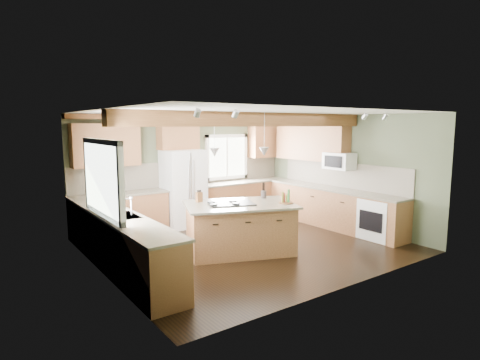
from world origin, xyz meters
TOP-DOWN VIEW (x-y plane):
  - floor at (0.00, 0.00)m, footprint 5.60×5.60m
  - ceiling at (0.00, 0.00)m, footprint 5.60×5.60m
  - wall_back at (0.00, 2.50)m, footprint 5.60×0.00m
  - wall_left at (-2.80, 0.00)m, footprint 0.00×5.00m
  - wall_right at (2.80, 0.00)m, footprint 0.00×5.00m
  - ceiling_beam at (0.00, -0.22)m, footprint 5.55×0.26m
  - soffit_trim at (0.00, 2.40)m, footprint 5.55×0.20m
  - backsplash_back at (0.00, 2.48)m, footprint 5.58×0.03m
  - backsplash_right at (2.78, 0.05)m, footprint 0.03×3.70m
  - base_cab_back_left at (-1.79, 2.20)m, footprint 2.02×0.60m
  - counter_back_left at (-1.79, 2.20)m, footprint 2.06×0.64m
  - base_cab_back_right at (1.49, 2.20)m, footprint 2.62×0.60m
  - counter_back_right at (1.49, 2.20)m, footprint 2.66×0.64m
  - base_cab_left at (-2.50, 0.05)m, footprint 0.60×3.70m
  - counter_left at (-2.50, 0.05)m, footprint 0.64×3.74m
  - base_cab_right at (2.50, 0.05)m, footprint 0.60×3.70m
  - counter_right at (2.50, 0.05)m, footprint 0.64×3.74m
  - upper_cab_back_left at (-1.99, 2.33)m, footprint 1.40×0.35m
  - upper_cab_over_fridge at (-0.30, 2.33)m, footprint 0.96×0.35m
  - upper_cab_right at (2.62, 0.90)m, footprint 0.35×2.20m
  - upper_cab_back_corner at (2.30, 2.33)m, footprint 0.90×0.35m
  - window_left at (-2.78, 0.05)m, footprint 0.04×1.60m
  - window_back at (1.15, 2.48)m, footprint 1.10×0.04m
  - sink at (-2.50, 0.05)m, footprint 0.50×0.65m
  - faucet at (-2.32, 0.05)m, footprint 0.02×0.02m
  - dishwasher at (-2.49, -1.25)m, footprint 0.60×0.60m
  - oven at (2.49, -1.25)m, footprint 0.60×0.72m
  - microwave at (2.58, -0.05)m, footprint 0.40×0.70m
  - pendant_left at (-0.78, -0.05)m, footprint 0.18×0.18m
  - pendant_right at (0.09, -0.39)m, footprint 0.18×0.18m
  - refrigerator at (-0.30, 2.12)m, footprint 0.90×0.74m
  - island at (-0.34, -0.22)m, footprint 2.16×1.75m
  - island_top at (-0.34, -0.22)m, footprint 2.32×1.91m
  - cooktop at (-0.49, -0.16)m, footprint 0.95×0.80m
  - knife_block at (-0.88, 0.36)m, footprint 0.12×0.09m
  - utensil_crock at (0.37, -0.03)m, footprint 0.15×0.15m
  - bottle_tray at (0.38, -0.69)m, footprint 0.34×0.34m

SIDE VIEW (x-z plane):
  - floor at x=0.00m, z-range 0.00..0.00m
  - dishwasher at x=-2.49m, z-range 0.01..0.85m
  - oven at x=2.49m, z-range 0.01..0.85m
  - base_cab_back_left at x=-1.79m, z-range 0.00..0.88m
  - base_cab_back_right at x=1.49m, z-range 0.00..0.88m
  - base_cab_left at x=-2.50m, z-range 0.00..0.88m
  - base_cab_right at x=2.50m, z-range 0.00..0.88m
  - island at x=-0.34m, z-range 0.00..0.88m
  - counter_back_left at x=-1.79m, z-range 0.88..0.92m
  - counter_back_right at x=1.49m, z-range 0.88..0.92m
  - counter_left at x=-2.50m, z-range 0.88..0.92m
  - counter_right at x=2.50m, z-range 0.88..0.92m
  - refrigerator at x=-0.30m, z-range 0.00..1.80m
  - island_top at x=-0.34m, z-range 0.88..0.92m
  - sink at x=-2.50m, z-range 0.89..0.92m
  - cooktop at x=-0.49m, z-range 0.92..0.94m
  - utensil_crock at x=0.37m, z-range 0.92..1.06m
  - knife_block at x=-0.88m, z-range 0.92..1.11m
  - bottle_tray at x=0.38m, z-range 0.92..1.16m
  - faucet at x=-2.32m, z-range 0.91..1.19m
  - backsplash_back at x=0.00m, z-range 0.92..1.50m
  - backsplash_right at x=2.78m, z-range 0.92..1.50m
  - wall_back at x=0.00m, z-range -1.50..4.10m
  - wall_left at x=-2.80m, z-range -1.20..3.80m
  - wall_right at x=2.80m, z-range -1.20..3.80m
  - window_back at x=1.15m, z-range 1.05..2.05m
  - window_left at x=-2.78m, z-range 1.02..2.08m
  - microwave at x=2.58m, z-range 1.36..1.74m
  - pendant_left at x=-0.78m, z-range 1.80..1.96m
  - pendant_right at x=0.09m, z-range 1.80..1.96m
  - upper_cab_back_left at x=-1.99m, z-range 1.50..2.40m
  - upper_cab_right at x=2.62m, z-range 1.50..2.40m
  - upper_cab_back_corner at x=2.30m, z-range 1.50..2.40m
  - upper_cab_over_fridge at x=-0.30m, z-range 1.80..2.50m
  - ceiling_beam at x=0.00m, z-range 2.34..2.60m
  - soffit_trim at x=0.00m, z-range 2.49..2.59m
  - ceiling at x=0.00m, z-range 2.60..2.60m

